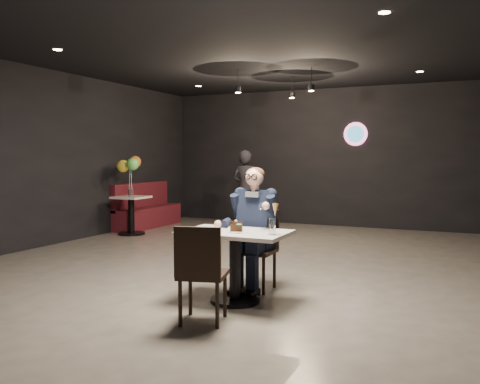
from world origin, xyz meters
The scene contains 17 objects.
floor centered at (0.00, 0.00, 0.00)m, with size 9.00×9.00×0.00m, color slate.
wall_sign centered at (0.80, 4.47, 2.00)m, with size 0.50×0.06×0.50m, color pink, non-canonical shape.
pendant_lights centered at (0.00, 2.00, 2.88)m, with size 1.40×1.20×0.36m, color black.
main_table centered at (0.84, -1.71, 0.38)m, with size 1.10×0.70×0.75m, color white.
chair_far centered at (0.84, -1.16, 0.46)m, with size 0.42×0.46×0.92m, color black.
chair_near centered at (0.84, -2.40, 0.46)m, with size 0.42×0.46×0.92m, color black.
seated_man centered at (0.84, -1.16, 0.72)m, with size 0.60×0.80×1.44m, color black.
dessert_plate centered at (0.92, -1.79, 0.76)m, with size 0.20×0.20×0.01m, color white.
cake_slice centered at (0.88, -1.77, 0.80)m, with size 0.12×0.10×0.09m, color black.
mint_leaf centered at (0.95, -1.84, 0.84)m, with size 0.07×0.04×0.01m, color #2C8933.
sundae_glass centered at (1.27, -1.77, 0.83)m, with size 0.07×0.07×0.16m, color silver.
wafer_cone centered at (1.31, -1.77, 0.99)m, with size 0.06×0.06×0.13m, color #D9B059.
booth_bench centered at (-3.25, 2.63, 0.48)m, with size 0.48×1.91×0.95m, color #440E18.
side_table centered at (-2.95, 1.63, 0.37)m, with size 0.59×0.59×0.74m, color white.
balloon_vase centered at (-2.95, 1.63, 0.83)m, with size 0.11×0.11×0.16m, color silver.
balloon_bunch centered at (-2.95, 1.63, 1.26)m, with size 0.44×0.44×0.72m, color yellow.
passerby centered at (-1.32, 3.45, 0.83)m, with size 0.60×0.40×1.66m, color black.
Camera 1 is at (3.05, -6.45, 1.53)m, focal length 38.00 mm.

